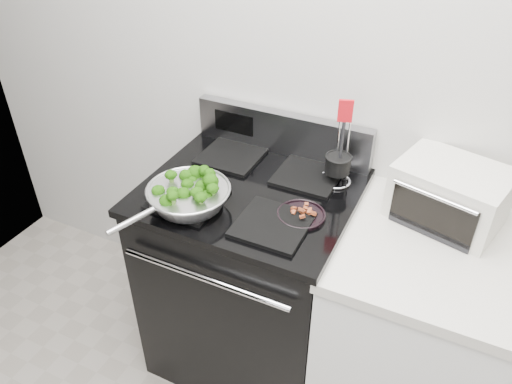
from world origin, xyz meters
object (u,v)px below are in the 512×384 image
Objects in this scene: gas_range at (251,275)px; utensil_holder at (337,168)px; skillet at (188,195)px; toaster_oven at (450,194)px; bacon_plate at (301,212)px.

utensil_holder is at bearing 32.28° from gas_range.
utensil_holder reaches higher than gas_range.
skillet is 1.12× the size of toaster_oven.
skillet is 0.40m from bacon_plate.
utensil_holder is at bearing 80.51° from bacon_plate.
utensil_holder is (0.04, 0.26, 0.05)m from bacon_plate.
toaster_oven is (0.45, 0.25, 0.06)m from bacon_plate.
skillet is 1.33× the size of utensil_holder.
toaster_oven reaches higher than bacon_plate.
toaster_oven is at bearing 42.90° from skillet.
gas_range is 0.57m from skillet.
utensil_holder is 0.41m from toaster_oven.
gas_range reaches higher than bacon_plate.
skillet is 0.92m from toaster_oven.
gas_range is 0.89m from toaster_oven.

